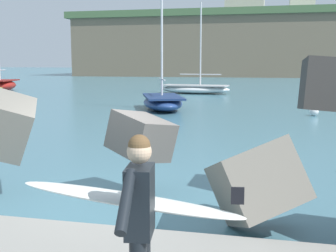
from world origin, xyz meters
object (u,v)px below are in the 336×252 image
Objects in this scene: boat_near_left at (2,85)px; station_building_central at (245,3)px; mooring_buoy_inner at (28,99)px; station_building_west at (302,5)px; station_building_east at (239,1)px; mooring_buoy_middle at (314,111)px; surfer_with_board at (138,215)px; boat_mid_right at (195,89)px; boat_mid_centre at (163,101)px.

station_building_central reaches higher than boat_near_left.
station_building_west reaches higher than mooring_buoy_inner.
mooring_buoy_inner is at bearing -96.89° from station_building_east.
mooring_buoy_inner is at bearing 169.69° from mooring_buoy_middle.
boat_near_left is 1.12× the size of station_building_west.
station_building_west is (6.87, 98.80, 13.54)m from surfer_with_board.
station_building_east is at bearing 97.34° from mooring_buoy_middle.
station_building_central reaches higher than mooring_buoy_inner.
surfer_with_board is 4.82× the size of mooring_buoy_inner.
mooring_buoy_middle is at bearing -82.66° from station_building_east.
boat_mid_right is at bearing 2.24° from boat_near_left.
station_building_central is (0.37, 58.00, 14.20)m from boat_mid_right.
boat_mid_centre is at bearing -98.38° from station_building_west.
mooring_buoy_inner is (-9.53, 2.16, -0.24)m from boat_mid_centre.
mooring_buoy_middle is (17.44, -3.17, 0.00)m from mooring_buoy_inner.
boat_mid_centre is 13.04m from boat_mid_right.
station_building_west is (3.69, 79.76, 14.60)m from mooring_buoy_middle.
station_building_central is (-0.04, 71.04, 14.16)m from boat_mid_centre.
station_building_central is at bearing 90.03° from boat_mid_centre.
station_building_central is at bearing -146.47° from station_building_west.
station_building_east is (-12.89, -8.41, 0.11)m from station_building_west.
station_building_central is 1.30× the size of station_building_east.
station_building_east is at bearing 93.81° from surfer_with_board.
station_building_east is at bearing -150.92° from station_building_central.
surfer_with_board is at bearing -93.98° from station_building_west.
station_building_east reaches higher than boat_near_left.
boat_mid_centre is 7.97m from mooring_buoy_middle.
mooring_buoy_inner is (8.66, -10.17, -0.35)m from boat_near_left.
station_building_central is at bearing 82.15° from mooring_buoy_inner.
surfer_with_board is at bearing -54.70° from boat_near_left.
mooring_buoy_middle is (26.10, -13.35, -0.35)m from boat_near_left.
boat_near_left is at bearing 145.86° from boat_mid_centre.
station_building_central is (-11.64, -7.72, -0.19)m from station_building_west.
station_building_west is 0.96× the size of station_building_east.
station_building_west is at bearing 81.62° from boat_mid_centre.
boat_near_left is (-22.93, 32.38, -0.71)m from surfer_with_board.
station_building_central is at bearing 96.30° from mooring_buoy_middle.
boat_near_left is 29.32m from mooring_buoy_middle.
station_building_east is (16.91, 58.00, 14.36)m from boat_near_left.
station_building_west is at bearing 65.84° from boat_near_left.
boat_mid_right is at bearing -100.36° from station_building_west.
boat_mid_right is 0.92× the size of station_building_central.
boat_near_left is at bearing -177.76° from boat_mid_right.
station_building_central is at bearing 72.81° from boat_near_left.
boat_mid_centre is at bearing -12.79° from mooring_buoy_inner.
boat_near_left is 15.18× the size of mooring_buoy_inner.
station_building_east is at bearing 90.88° from boat_mid_right.
boat_mid_centre is 1.21× the size of station_building_east.
boat_mid_centre is 80.89m from station_building_west.
surfer_with_board is 39.68m from boat_near_left.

